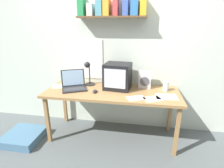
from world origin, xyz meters
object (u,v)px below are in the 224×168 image
at_px(space_heater, 145,80).
at_px(loose_paper_near_monitor, 166,97).
at_px(computer_mouse, 95,91).
at_px(open_notebook, 136,98).
at_px(corner_desk, 112,95).
at_px(laptop, 74,84).
at_px(juice_glass, 166,87).
at_px(loose_paper_near_laptop, 60,86).
at_px(desk_lamp, 88,72).
at_px(floor_cushion, 24,137).
at_px(printed_handout, 153,99).
at_px(crt_monitor, 118,76).

distance_m(space_heater, loose_paper_near_monitor, 0.42).
bearing_deg(space_heater, computer_mouse, -153.76).
distance_m(open_notebook, loose_paper_near_monitor, 0.39).
bearing_deg(space_heater, corner_desk, -153.32).
distance_m(laptop, computer_mouse, 0.36).
xyz_separation_m(juice_glass, loose_paper_near_laptop, (-1.52, -0.07, -0.06)).
bearing_deg(desk_lamp, floor_cushion, -135.01).
xyz_separation_m(corner_desk, printed_handout, (0.54, -0.20, 0.06)).
height_order(open_notebook, printed_handout, same).
bearing_deg(desk_lamp, laptop, -122.21).
height_order(juice_glass, space_heater, space_heater).
xyz_separation_m(open_notebook, printed_handout, (0.20, 0.01, 0.00)).
bearing_deg(space_heater, open_notebook, -102.40).
bearing_deg(crt_monitor, open_notebook, -43.21).
height_order(space_heater, computer_mouse, space_heater).
relative_size(loose_paper_near_laptop, floor_cushion, 0.50).
height_order(crt_monitor, printed_handout, crt_monitor).
distance_m(desk_lamp, loose_paper_near_laptop, 0.47).
bearing_deg(corner_desk, computer_mouse, -156.28).
distance_m(crt_monitor, loose_paper_near_laptop, 0.87).
bearing_deg(computer_mouse, corner_desk, 23.72).
relative_size(computer_mouse, loose_paper_near_monitor, 0.39).
bearing_deg(open_notebook, loose_paper_near_monitor, 16.33).
height_order(crt_monitor, space_heater, crt_monitor).
bearing_deg(computer_mouse, desk_lamp, 121.89).
relative_size(corner_desk, loose_paper_near_laptop, 7.30).
distance_m(corner_desk, laptop, 0.57).
distance_m(space_heater, loose_paper_near_laptop, 1.24).
distance_m(crt_monitor, open_notebook, 0.46).
bearing_deg(open_notebook, desk_lamp, 152.50).
bearing_deg(floor_cushion, laptop, 26.16).
relative_size(laptop, desk_lamp, 1.16).
distance_m(corner_desk, desk_lamp, 0.50).
bearing_deg(printed_handout, open_notebook, -177.46).
distance_m(crt_monitor, floor_cushion, 1.61).
xyz_separation_m(crt_monitor, desk_lamp, (-0.44, 0.05, 0.03)).
xyz_separation_m(crt_monitor, floor_cushion, (-1.30, -0.44, -0.84)).
relative_size(desk_lamp, printed_handout, 1.40).
relative_size(corner_desk, laptop, 4.34).
relative_size(loose_paper_near_laptop, loose_paper_near_monitor, 0.90).
bearing_deg(loose_paper_near_laptop, printed_handout, -10.70).
bearing_deg(laptop, corner_desk, -26.72).
height_order(desk_lamp, loose_paper_near_laptop, desk_lamp).
relative_size(corner_desk, juice_glass, 13.53).
xyz_separation_m(crt_monitor, open_notebook, (0.28, -0.32, -0.18)).
bearing_deg(loose_paper_near_monitor, space_heater, 132.65).
relative_size(desk_lamp, juice_glass, 2.69).
relative_size(laptop, space_heater, 1.72).
height_order(space_heater, loose_paper_near_monitor, space_heater).
bearing_deg(loose_paper_near_monitor, corner_desk, 172.54).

